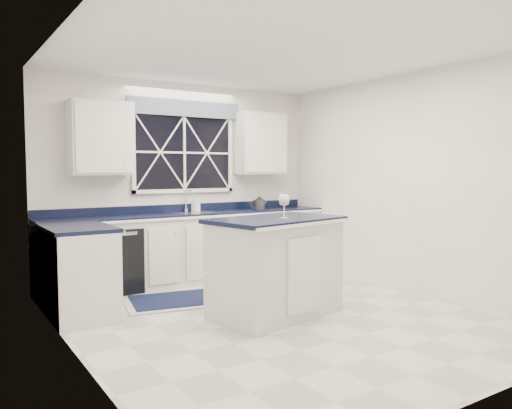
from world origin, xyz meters
TOP-DOWN VIEW (x-y plane):
  - ground at (0.00, 0.00)m, footprint 4.50×4.50m
  - back_wall at (0.00, 2.25)m, footprint 4.00×0.10m
  - base_cabinets at (-0.33, 1.78)m, footprint 3.99×1.60m
  - countertop at (0.00, 1.95)m, footprint 3.98×0.64m
  - dishwasher at (-1.10, 1.95)m, footprint 0.60×0.58m
  - window at (0.00, 2.20)m, footprint 1.65×0.09m
  - upper_cabinets at (0.00, 2.08)m, footprint 3.10×0.34m
  - faucet at (0.00, 2.14)m, footprint 0.05×0.20m
  - island at (0.03, 0.07)m, footprint 1.50×1.07m
  - rug at (-0.47, 1.12)m, footprint 1.60×1.15m
  - kettle at (1.08, 1.96)m, footprint 0.27×0.20m
  - wine_glass at (0.07, -0.02)m, footprint 0.11×0.11m
  - soap_bottle at (0.15, 2.17)m, footprint 0.11×0.11m

SIDE VIEW (x-z plane):
  - ground at x=0.00m, z-range 0.00..0.00m
  - rug at x=-0.47m, z-range 0.00..0.02m
  - dishwasher at x=-1.10m, z-range 0.00..0.82m
  - base_cabinets at x=-0.33m, z-range 0.00..0.90m
  - island at x=0.03m, z-range 0.00..1.02m
  - countertop at x=0.00m, z-range 0.90..0.94m
  - kettle at x=1.08m, z-range 0.93..1.13m
  - soap_bottle at x=0.15m, z-range 0.94..1.14m
  - faucet at x=0.00m, z-range 0.95..1.25m
  - wine_glass at x=0.07m, z-range 1.07..1.33m
  - back_wall at x=0.00m, z-range 0.00..2.70m
  - window at x=0.00m, z-range 1.20..2.46m
  - upper_cabinets at x=0.00m, z-range 1.45..2.35m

